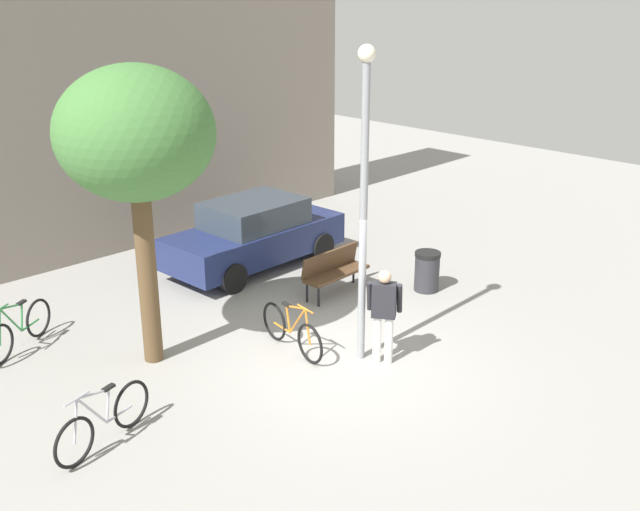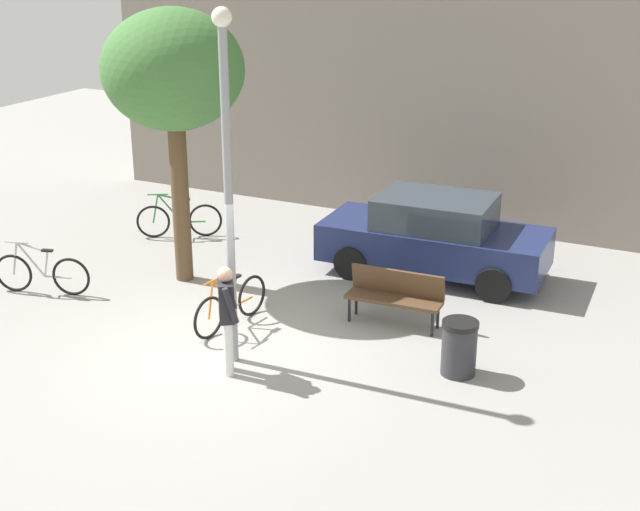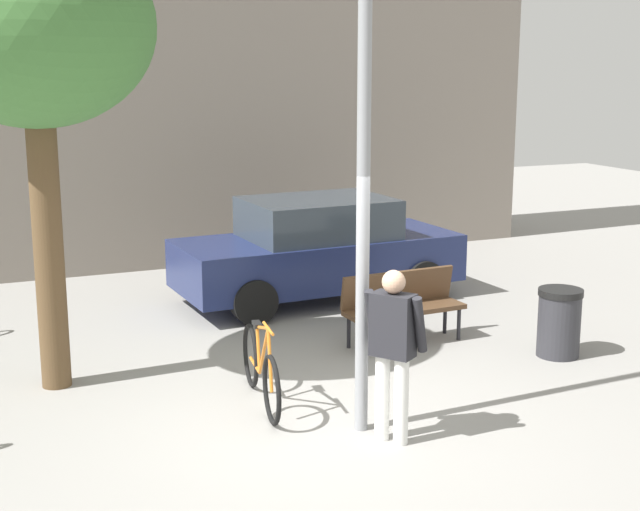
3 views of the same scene
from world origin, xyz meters
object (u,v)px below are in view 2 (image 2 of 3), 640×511
park_bench (395,293)px  bicycle_green (179,220)px  bicycle_orange (231,305)px  bicycle_silver (42,273)px  person_by_lamppost (227,313)px  parked_car_navy (434,236)px  trash_bin (459,348)px  plaza_tree (173,73)px  lamppost (227,167)px

park_bench → bicycle_green: (-5.74, 2.07, -0.16)m
bicycle_orange → bicycle_silver: size_ratio=1.03×
person_by_lamppost → parked_car_navy: person_by_lamppost is taller
bicycle_orange → trash_bin: bicycle_orange is taller
person_by_lamppost → park_bench: (1.57, 2.70, -0.42)m
park_bench → trash_bin: (1.50, -1.25, -0.12)m
bicycle_green → bicycle_silver: (-0.43, -3.66, 0.00)m
park_bench → plaza_tree: size_ratio=0.33×
person_by_lamppost → bicycle_orange: person_by_lamppost is taller
bicycle_orange → parked_car_navy: (2.23, 3.67, 0.39)m
person_by_lamppost → plaza_tree: plaza_tree is taller
person_by_lamppost → bicycle_orange: (-0.81, 1.38, -0.58)m
bicycle_silver → parked_car_navy: 7.21m
bicycle_orange → bicycle_green: bearing=134.8°
parked_car_navy → trash_bin: 3.98m
plaza_tree → bicycle_silver: (-1.89, -1.71, -3.46)m
bicycle_silver → trash_bin: bearing=2.6°
plaza_tree → bicycle_orange: bearing=-37.1°
plaza_tree → bicycle_silver: bearing=-137.8°
park_bench → parked_car_navy: parked_car_navy is taller
plaza_tree → trash_bin: bearing=-13.3°
bicycle_green → bicycle_silver: 3.69m
lamppost → person_by_lamppost: 2.11m
bicycle_silver → bicycle_green: bearing=83.2°
park_bench → plaza_tree: plaza_tree is taller
bicycle_orange → trash_bin: 3.88m
person_by_lamppost → trash_bin: person_by_lamppost is taller
lamppost → trash_bin: lamppost is taller
lamppost → park_bench: (1.70, 2.32, -2.49)m
plaza_tree → parked_car_navy: 5.61m
lamppost → bicycle_silver: size_ratio=2.99×
person_by_lamppost → bicycle_silver: size_ratio=0.96×
park_bench → bicycle_silver: size_ratio=0.93×
plaza_tree → bicycle_green: size_ratio=3.15×
park_bench → bicycle_silver: bearing=-165.5°
park_bench → parked_car_navy: size_ratio=0.38×
person_by_lamppost → bicycle_orange: bearing=120.5°
park_bench → bicycle_green: size_ratio=1.03×
plaza_tree → bicycle_orange: size_ratio=2.76×
lamppost → trash_bin: size_ratio=6.21×
parked_car_navy → trash_bin: size_ratio=5.07×
lamppost → parked_car_navy: lamppost is taller
plaza_tree → bicycle_green: (-1.46, 1.95, -3.46)m
lamppost → bicycle_orange: (-0.68, 1.01, -2.65)m
person_by_lamppost → bicycle_silver: 4.77m
lamppost → bicycle_orange: 2.91m
trash_bin → plaza_tree: bearing=166.7°
park_bench → bicycle_green: bearing=160.2°
bicycle_green → bicycle_orange: bearing=-45.2°
lamppost → bicycle_green: size_ratio=3.31×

